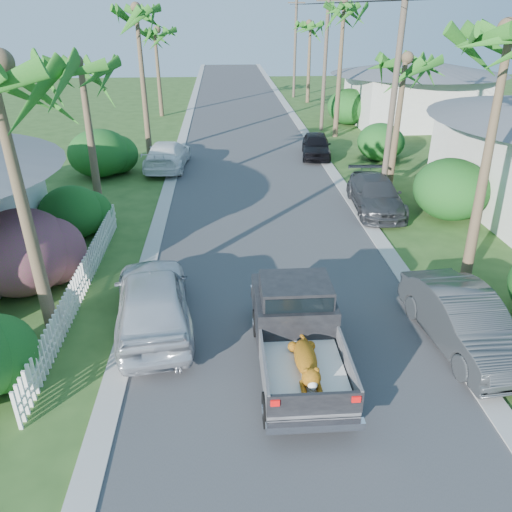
{
  "coord_description": "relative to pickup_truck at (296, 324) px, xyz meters",
  "views": [
    {
      "loc": [
        -1.57,
        -8.12,
        7.98
      ],
      "look_at": [
        -0.69,
        5.05,
        1.4
      ],
      "focal_mm": 35.0,
      "sensor_mm": 36.0,
      "label": 1
    }
  ],
  "objects": [
    {
      "name": "parked_car_ln",
      "position": [
        -3.7,
        1.64,
        -0.16
      ],
      "size": [
        2.66,
        5.2,
        1.7
      ],
      "primitive_type": "imported",
      "rotation": [
        0.0,
        0.0,
        3.28
      ],
      "color": "silver",
      "rests_on": "ground"
    },
    {
      "name": "house_right_far",
      "position": [
        12.9,
        27.99,
        1.11
      ],
      "size": [
        9.0,
        8.0,
        4.6
      ],
      "color": "silver",
      "rests_on": "ground"
    },
    {
      "name": "shrub_l_d",
      "position": [
        -8.1,
        15.99,
        0.19
      ],
      "size": [
        3.2,
        3.52,
        2.4
      ],
      "primitive_type": "ellipsoid",
      "color": "#154B1C",
      "rests_on": "ground"
    },
    {
      "name": "ground",
      "position": [
        -0.1,
        -2.01,
        -1.01
      ],
      "size": [
        120.0,
        120.0,
        0.0
      ],
      "primitive_type": "plane",
      "color": "#2D4C1C",
      "rests_on": "ground"
    },
    {
      "name": "shrub_l_c",
      "position": [
        -7.5,
        7.99,
        -0.01
      ],
      "size": [
        2.4,
        2.64,
        2.0
      ],
      "primitive_type": "ellipsoid",
      "color": "#154B1C",
      "rests_on": "ground"
    },
    {
      "name": "picket_fence",
      "position": [
        -6.1,
        3.49,
        -0.51
      ],
      "size": [
        0.1,
        11.0,
        1.0
      ],
      "primitive_type": "cube",
      "color": "white",
      "rests_on": "ground"
    },
    {
      "name": "utility_pole_d",
      "position": [
        5.5,
        40.99,
        3.59
      ],
      "size": [
        1.6,
        0.26,
        9.0
      ],
      "color": "brown",
      "rests_on": "ground"
    },
    {
      "name": "road",
      "position": [
        -0.1,
        22.99,
        -1.0
      ],
      "size": [
        8.0,
        100.0,
        0.02
      ],
      "primitive_type": "cube",
      "color": "#38383A",
      "rests_on": "ground"
    },
    {
      "name": "shrub_r_c",
      "position": [
        7.4,
        17.99,
        0.04
      ],
      "size": [
        2.6,
        2.86,
        2.1
      ],
      "primitive_type": "ellipsoid",
      "color": "#154B1C",
      "rests_on": "ground"
    },
    {
      "name": "shrub_r_b",
      "position": [
        7.7,
        8.99,
        0.24
      ],
      "size": [
        3.0,
        3.3,
        2.5
      ],
      "primitive_type": "ellipsoid",
      "color": "#154B1C",
      "rests_on": "ground"
    },
    {
      "name": "curb_right",
      "position": [
        4.2,
        22.99,
        -0.98
      ],
      "size": [
        0.6,
        100.0,
        0.06
      ],
      "primitive_type": "cube",
      "color": "#A5A39E",
      "rests_on": "ground"
    },
    {
      "name": "parked_car_rn",
      "position": [
        4.4,
        0.23,
        -0.26
      ],
      "size": [
        2.0,
        4.66,
        1.49
      ],
      "primitive_type": "imported",
      "rotation": [
        0.0,
        0.0,
        0.09
      ],
      "color": "#323638",
      "rests_on": "ground"
    },
    {
      "name": "utility_pole_c",
      "position": [
        5.5,
        25.99,
        3.59
      ],
      "size": [
        1.6,
        0.26,
        9.0
      ],
      "color": "brown",
      "rests_on": "ground"
    },
    {
      "name": "palm_r_c",
      "position": [
        6.1,
        23.99,
        7.1
      ],
      "size": [
        4.4,
        4.4,
        9.4
      ],
      "color": "brown",
      "rests_on": "ground"
    },
    {
      "name": "parked_car_rf",
      "position": [
        3.83,
        18.83,
        -0.32
      ],
      "size": [
        2.16,
        4.22,
        1.38
      ],
      "primitive_type": "imported",
      "rotation": [
        0.0,
        0.0,
        -0.14
      ],
      "color": "black",
      "rests_on": "ground"
    },
    {
      "name": "shrub_l_b",
      "position": [
        -7.9,
        3.99,
        0.29
      ],
      "size": [
        3.0,
        3.3,
        2.6
      ],
      "primitive_type": "ellipsoid",
      "color": "#A71764",
      "rests_on": "ground"
    },
    {
      "name": "palm_r_d",
      "position": [
        6.4,
        37.99,
        5.73
      ],
      "size": [
        4.4,
        4.4,
        8.0
      ],
      "color": "brown",
      "rests_on": "ground"
    },
    {
      "name": "palm_l_d",
      "position": [
        -6.6,
        31.99,
        5.43
      ],
      "size": [
        4.4,
        4.4,
        7.7
      ],
      "color": "brown",
      "rests_on": "ground"
    },
    {
      "name": "curb_left",
      "position": [
        -4.4,
        22.99,
        -0.98
      ],
      "size": [
        0.6,
        100.0,
        0.06
      ],
      "primitive_type": "cube",
      "color": "#A5A39E",
      "rests_on": "ground"
    },
    {
      "name": "palm_l_b",
      "position": [
        -6.9,
        9.99,
        5.14
      ],
      "size": [
        4.4,
        4.4,
        7.4
      ],
      "color": "brown",
      "rests_on": "ground"
    },
    {
      "name": "palm_l_c",
      "position": [
        -6.1,
        19.99,
        6.9
      ],
      "size": [
        4.4,
        4.4,
        9.2
      ],
      "color": "brown",
      "rests_on": "ground"
    },
    {
      "name": "palm_r_b",
      "position": [
        6.5,
        12.99,
        4.94
      ],
      "size": [
        4.4,
        4.4,
        7.2
      ],
      "color": "brown",
      "rests_on": "ground"
    },
    {
      "name": "parked_car_rm",
      "position": [
        4.9,
        10.06,
        -0.32
      ],
      "size": [
        2.19,
        4.86,
        1.38
      ],
      "primitive_type": "imported",
      "rotation": [
        0.0,
        0.0,
        -0.05
      ],
      "color": "#313337",
      "rests_on": "ground"
    },
    {
      "name": "pickup_truck",
      "position": [
        0.0,
        0.0,
        0.0
      ],
      "size": [
        1.98,
        5.12,
        2.06
      ],
      "color": "black",
      "rests_on": "ground"
    },
    {
      "name": "shrub_r_d",
      "position": [
        7.9,
        27.99,
        0.29
      ],
      "size": [
        3.2,
        3.52,
        2.6
      ],
      "primitive_type": "ellipsoid",
      "color": "#154B1C",
      "rests_on": "ground"
    },
    {
      "name": "utility_pole_b",
      "position": [
        5.5,
        10.99,
        3.59
      ],
      "size": [
        1.6,
        0.26,
        9.0
      ],
      "color": "brown",
      "rests_on": "ground"
    },
    {
      "name": "parked_car_lf",
      "position": [
        -4.73,
        17.07,
        -0.27
      ],
      "size": [
        2.42,
        5.21,
        1.47
      ],
      "primitive_type": "imported",
      "rotation": [
        0.0,
        0.0,
        3.07
      ],
      "color": "white",
      "rests_on": "ground"
    }
  ]
}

